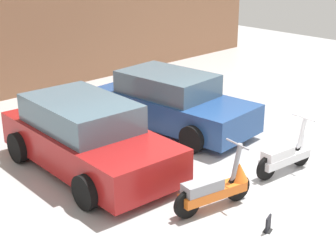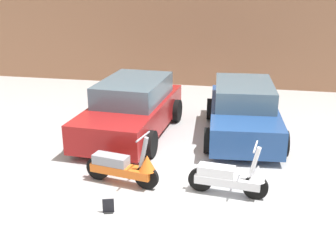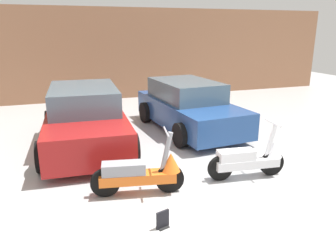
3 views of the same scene
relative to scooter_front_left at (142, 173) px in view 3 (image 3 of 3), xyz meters
name	(u,v)px [view 3 (image 3 of 3)]	position (x,y,z in m)	size (l,w,h in m)	color
ground_plane	(197,198)	(0.81, -0.45, -0.39)	(28.00, 28.00, 0.00)	#B2B2B2
wall_back	(109,54)	(0.81, 8.09, 1.36)	(19.60, 0.12, 3.49)	#9E6B4C
scooter_front_left	(142,173)	(0.00, 0.00, 0.00)	(1.55, 0.63, 1.09)	black
scooter_front_right	(250,158)	(2.06, -0.02, -0.01)	(1.50, 0.54, 1.05)	black
car_rear_left	(85,118)	(-0.64, 2.78, 0.28)	(2.15, 4.17, 1.39)	maroon
car_rear_center	(188,107)	(2.17, 3.25, 0.25)	(2.13, 4.01, 1.32)	navy
placard_near_left_scooter	(163,220)	(0.02, -1.05, -0.27)	(0.20, 0.16, 0.26)	black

